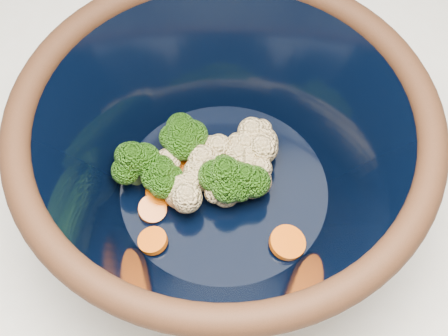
{
  "coord_description": "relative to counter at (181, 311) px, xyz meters",
  "views": [
    {
      "loc": [
        0.05,
        -0.35,
        1.44
      ],
      "look_at": [
        0.07,
        -0.05,
        0.97
      ],
      "focal_mm": 50.0,
      "sensor_mm": 36.0,
      "label": 1
    }
  ],
  "objects": [
    {
      "name": "mixing_bowl",
      "position": [
        0.07,
        -0.05,
        0.54
      ],
      "size": [
        0.42,
        0.42,
        0.15
      ],
      "rotation": [
        0.0,
        0.0,
        0.29
      ],
      "color": "black",
      "rests_on": "counter"
    },
    {
      "name": "vegetable_pile",
      "position": [
        0.05,
        -0.04,
        0.51
      ],
      "size": [
        0.17,
        0.14,
        0.06
      ],
      "color": "#608442",
      "rests_on": "mixing_bowl"
    },
    {
      "name": "counter",
      "position": [
        0.0,
        0.0,
        0.0
      ],
      "size": [
        1.2,
        1.2,
        0.9
      ],
      "primitive_type": "cube",
      "color": "white",
      "rests_on": "ground"
    }
  ]
}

